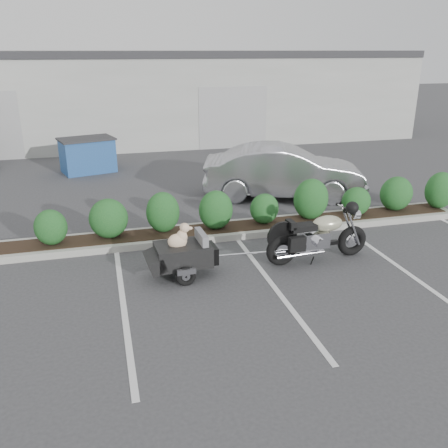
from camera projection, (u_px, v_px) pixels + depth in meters
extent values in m
plane|color=#38383A|center=(203.00, 280.00, 8.89)|extent=(90.00, 90.00, 0.00)
cube|color=#9E9E93|center=(224.00, 231.00, 11.10)|extent=(12.00, 1.00, 0.15)
cube|color=#9EA099|center=(129.00, 93.00, 23.60)|extent=(26.00, 10.00, 4.00)
torus|color=black|center=(282.00, 250.00, 9.41)|extent=(0.66, 0.20, 0.65)
torus|color=black|center=(352.00, 241.00, 9.87)|extent=(0.66, 0.20, 0.65)
cylinder|color=silver|center=(282.00, 250.00, 9.41)|extent=(0.28, 0.13, 0.27)
cylinder|color=silver|center=(352.00, 241.00, 9.87)|extent=(0.24, 0.11, 0.23)
cylinder|color=silver|center=(353.00, 227.00, 9.64)|extent=(0.42, 0.07, 0.86)
cylinder|color=silver|center=(348.00, 223.00, 9.81)|extent=(0.42, 0.07, 0.86)
cylinder|color=silver|center=(345.00, 209.00, 9.55)|extent=(0.07, 0.68, 0.03)
cylinder|color=silver|center=(356.00, 215.00, 9.69)|extent=(0.13, 0.18, 0.17)
sphere|color=black|center=(352.00, 208.00, 9.24)|extent=(0.27, 0.27, 0.25)
cube|color=silver|center=(315.00, 239.00, 9.57)|extent=(0.55, 0.36, 0.33)
cube|color=black|center=(319.00, 244.00, 9.64)|extent=(0.88, 0.14, 0.08)
ellipsoid|color=#B8B794|center=(327.00, 223.00, 9.54)|extent=(0.66, 0.40, 0.32)
cube|color=black|center=(303.00, 227.00, 9.38)|extent=(0.55, 0.32, 0.12)
cube|color=black|center=(291.00, 225.00, 9.28)|extent=(0.13, 0.30, 0.16)
cylinder|color=silver|center=(301.00, 255.00, 9.37)|extent=(1.02, 0.14, 0.09)
cylinder|color=silver|center=(293.00, 248.00, 9.69)|extent=(1.02, 0.14, 0.09)
cube|color=black|center=(297.00, 244.00, 9.15)|extent=(0.34, 0.15, 0.29)
cube|color=black|center=(183.00, 254.00, 8.93)|extent=(1.05, 0.75, 0.41)
cube|color=slate|center=(202.00, 239.00, 8.95)|extent=(0.15, 0.61, 0.29)
cube|color=slate|center=(185.00, 249.00, 8.91)|extent=(0.71, 0.64, 0.04)
cube|color=black|center=(155.00, 261.00, 8.80)|extent=(0.40, 0.72, 0.35)
cube|color=black|center=(211.00, 253.00, 9.10)|extent=(0.22, 0.49, 0.33)
torus|color=black|center=(186.00, 276.00, 8.64)|extent=(0.38, 0.13, 0.38)
torus|color=black|center=(176.00, 259.00, 9.37)|extent=(0.38, 0.13, 0.38)
cube|color=silver|center=(186.00, 272.00, 8.56)|extent=(0.35, 0.10, 0.10)
cube|color=silver|center=(175.00, 252.00, 9.37)|extent=(0.35, 0.10, 0.10)
cylinder|color=black|center=(181.00, 267.00, 9.01)|extent=(0.08, 0.87, 0.04)
cylinder|color=silver|center=(222.00, 255.00, 9.20)|extent=(0.58, 0.07, 0.03)
ellipsoid|color=beige|center=(177.00, 241.00, 8.81)|extent=(0.38, 0.27, 0.29)
ellipsoid|color=beige|center=(182.00, 237.00, 8.81)|extent=(0.22, 0.21, 0.27)
sphere|color=beige|center=(185.00, 228.00, 8.77)|extent=(0.19, 0.19, 0.18)
ellipsoid|color=beige|center=(189.00, 228.00, 8.80)|extent=(0.14, 0.08, 0.07)
sphere|color=black|center=(192.00, 228.00, 8.81)|extent=(0.04, 0.04, 0.03)
ellipsoid|color=beige|center=(183.00, 228.00, 8.70)|extent=(0.05, 0.04, 0.10)
ellipsoid|color=beige|center=(182.00, 226.00, 8.80)|extent=(0.05, 0.04, 0.10)
cylinder|color=beige|center=(184.00, 247.00, 8.83)|extent=(0.04, 0.04, 0.12)
cylinder|color=beige|center=(183.00, 245.00, 8.93)|extent=(0.04, 0.04, 0.12)
imported|color=#A7A7AF|center=(284.00, 172.00, 13.63)|extent=(4.83, 2.89, 1.50)
cube|color=#1C498D|center=(88.00, 156.00, 16.53)|extent=(1.96, 1.56, 1.14)
cube|color=#2D2D30|center=(86.00, 139.00, 16.33)|extent=(2.07, 1.68, 0.06)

